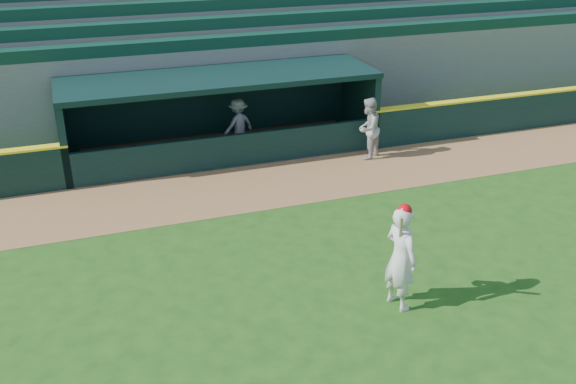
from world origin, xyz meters
TOP-DOWN VIEW (x-y plane):
  - ground at (0.00, 0.00)m, footprint 120.00×120.00m
  - warning_track at (0.00, 4.90)m, footprint 40.00×3.00m
  - field_wall_right at (12.25, 6.55)m, footprint 15.50×0.30m
  - wall_stripe_right at (12.25, 6.55)m, footprint 15.50×0.32m
  - dugout_player_front at (4.04, 5.84)m, footprint 1.16×1.13m
  - dugout_player_inside at (0.55, 7.83)m, footprint 1.21×0.96m
  - dugout at (0.00, 8.00)m, footprint 9.40×2.80m
  - stands at (0.03, 12.58)m, footprint 34.50×6.29m
  - batter_at_plate at (1.19, -1.41)m, footprint 0.68×0.88m

SIDE VIEW (x-z plane):
  - ground at x=0.00m, z-range 0.00..0.00m
  - warning_track at x=0.00m, z-range 0.00..0.01m
  - field_wall_right at x=12.25m, z-range 0.00..1.20m
  - dugout_player_inside at x=0.55m, z-range 0.00..1.64m
  - dugout_player_front at x=4.04m, z-range 0.00..1.88m
  - batter_at_plate at x=1.19m, z-range -0.01..2.18m
  - wall_stripe_right at x=12.25m, z-range 1.20..1.26m
  - dugout at x=0.00m, z-range 0.13..2.59m
  - stands at x=0.03m, z-range -1.40..6.22m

